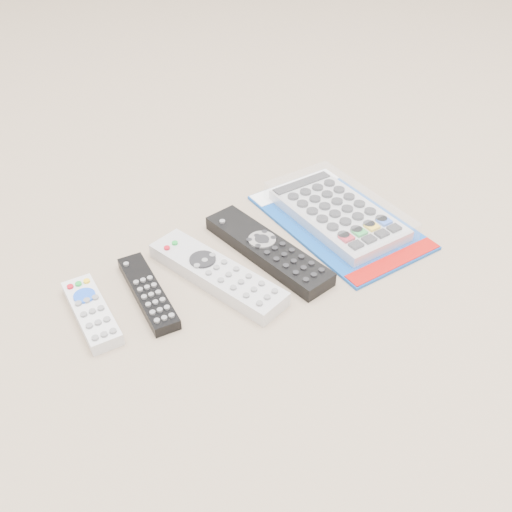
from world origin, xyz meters
TOP-DOWN VIEW (x-y plane):
  - remote_small_grey at (-0.20, 0.05)m, footprint 0.06×0.14m
  - remote_slim_black at (-0.12, 0.04)m, footprint 0.07×0.16m
  - remote_silver_dvd at (-0.03, 0.01)m, footprint 0.09×0.23m
  - remote_large_black at (0.06, 0.01)m, footprint 0.06×0.23m
  - jumbo_remote_packaged at (0.21, 0.00)m, footprint 0.20×0.30m

SIDE VIEW (x-z plane):
  - remote_slim_black at x=-0.12m, z-range 0.00..0.02m
  - remote_small_grey at x=-0.20m, z-range 0.00..0.02m
  - remote_large_black at x=0.06m, z-range 0.00..0.02m
  - remote_silver_dvd at x=-0.03m, z-range 0.00..0.03m
  - jumbo_remote_packaged at x=0.21m, z-range 0.00..0.04m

